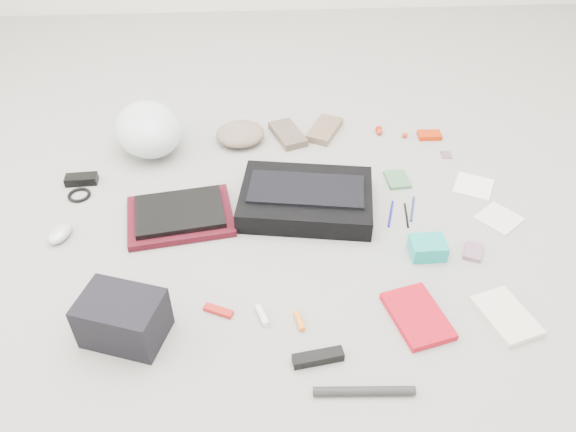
{
  "coord_description": "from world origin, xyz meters",
  "views": [
    {
      "loc": [
        -0.08,
        -1.44,
        1.29
      ],
      "look_at": [
        0.0,
        0.0,
        0.05
      ],
      "focal_mm": 35.0,
      "sensor_mm": 36.0,
      "label": 1
    }
  ],
  "objects": [
    {
      "name": "stamp_sheet",
      "position": [
        0.66,
        0.4,
        0.0
      ],
      "size": [
        0.05,
        0.05,
        0.0
      ],
      "primitive_type": "cube",
      "rotation": [
        0.0,
        0.0,
        -0.05
      ],
      "color": "#735463",
      "rests_on": "ground_plane"
    },
    {
      "name": "power_brick",
      "position": [
        -0.76,
        0.3,
        0.02
      ],
      "size": [
        0.12,
        0.06,
        0.03
      ],
      "primitive_type": "cube",
      "rotation": [
        0.0,
        0.0,
        0.06
      ],
      "color": "black",
      "rests_on": "ground_plane"
    },
    {
      "name": "lollipop_a",
      "position": [
        0.42,
        0.59,
        0.01
      ],
      "size": [
        0.03,
        0.03,
        0.03
      ],
      "primitive_type": "sphere",
      "rotation": [
        0.0,
        0.0,
        -0.11
      ],
      "color": "#B41A00",
      "rests_on": "ground_plane"
    },
    {
      "name": "toiletry_tube_orange",
      "position": [
        0.01,
        -0.42,
        0.01
      ],
      "size": [
        0.03,
        0.07,
        0.02
      ],
      "primitive_type": "cylinder",
      "rotation": [
        1.57,
        0.0,
        0.19
      ],
      "color": "orange",
      "rests_on": "ground_plane"
    },
    {
      "name": "messenger_bag",
      "position": [
        0.07,
        0.1,
        0.04
      ],
      "size": [
        0.5,
        0.39,
        0.08
      ],
      "primitive_type": "cube",
      "rotation": [
        0.0,
        0.0,
        -0.15
      ],
      "color": "black",
      "rests_on": "ground_plane"
    },
    {
      "name": "book_white",
      "position": [
        0.61,
        -0.43,
        0.01
      ],
      "size": [
        0.18,
        0.22,
        0.02
      ],
      "primitive_type": "cube",
      "rotation": [
        0.0,
        0.0,
        0.31
      ],
      "color": "beige",
      "rests_on": "ground_plane"
    },
    {
      "name": "napkin_top",
      "position": [
        0.71,
        0.18,
        0.0
      ],
      "size": [
        0.18,
        0.18,
        0.01
      ],
      "primitive_type": "cube",
      "rotation": [
        0.0,
        0.0,
        1.09
      ],
      "color": "white",
      "rests_on": "ground_plane"
    },
    {
      "name": "notepad",
      "position": [
        0.43,
        0.24,
        0.01
      ],
      "size": [
        0.09,
        0.11,
        0.01
      ],
      "primitive_type": "cube",
      "rotation": [
        0.0,
        0.0,
        0.08
      ],
      "color": "#3F6D47",
      "rests_on": "ground_plane"
    },
    {
      "name": "laptop",
      "position": [
        -0.37,
        0.06,
        0.03
      ],
      "size": [
        0.33,
        0.26,
        0.02
      ],
      "primitive_type": "cube",
      "rotation": [
        0.0,
        0.0,
        0.16
      ],
      "color": "black",
      "rests_on": "laptop_sleeve"
    },
    {
      "name": "napkin_bottom",
      "position": [
        0.74,
        -0.0,
        0.0
      ],
      "size": [
        0.18,
        0.18,
        0.01
      ],
      "primitive_type": "cube",
      "rotation": [
        0.0,
        0.0,
        0.67
      ],
      "color": "silver",
      "rests_on": "ground_plane"
    },
    {
      "name": "lollipop_c",
      "position": [
        0.52,
        0.54,
        0.01
      ],
      "size": [
        0.03,
        0.03,
        0.02
      ],
      "primitive_type": "sphere",
      "rotation": [
        0.0,
        0.0,
        0.14
      ],
      "color": "#AC2F15",
      "rests_on": "ground_plane"
    },
    {
      "name": "bag_flap",
      "position": [
        0.07,
        0.1,
        0.08
      ],
      "size": [
        0.42,
        0.24,
        0.01
      ],
      "primitive_type": "cube",
      "rotation": [
        0.0,
        0.0,
        -0.15
      ],
      "color": "black",
      "rests_on": "messenger_bag"
    },
    {
      "name": "mitten_left",
      "position": [
        0.03,
        0.57,
        0.01
      ],
      "size": [
        0.16,
        0.22,
        0.03
      ],
      "primitive_type": "cube",
      "rotation": [
        0.0,
        0.0,
        0.34
      ],
      "color": "brown",
      "rests_on": "ground_plane"
    },
    {
      "name": "card_deck",
      "position": [
        0.6,
        -0.16,
        0.01
      ],
      "size": [
        0.08,
        0.1,
        0.02
      ],
      "primitive_type": "cube",
      "rotation": [
        0.0,
        0.0,
        -0.43
      ],
      "color": "gray",
      "rests_on": "ground_plane"
    },
    {
      "name": "pen_black",
      "position": [
        0.42,
        0.03,
        0.0
      ],
      "size": [
        0.02,
        0.13,
        0.01
      ],
      "primitive_type": "cylinder",
      "rotation": [
        1.57,
        0.0,
        -0.13
      ],
      "color": "black",
      "rests_on": "ground_plane"
    },
    {
      "name": "laptop_sleeve",
      "position": [
        -0.37,
        0.06,
        0.01
      ],
      "size": [
        0.4,
        0.32,
        0.02
      ],
      "primitive_type": "cube",
      "rotation": [
        0.0,
        0.0,
        0.16
      ],
      "color": "#440B15",
      "rests_on": "ground_plane"
    },
    {
      "name": "mouse",
      "position": [
        -0.77,
        -0.01,
        0.02
      ],
      "size": [
        0.09,
        0.12,
        0.04
      ],
      "primitive_type": "ellipsoid",
      "rotation": [
        0.0,
        0.0,
        -0.29
      ],
      "color": "#BBBCC1",
      "rests_on": "ground_plane"
    },
    {
      "name": "accordion_wallet",
      "position": [
        0.44,
        -0.16,
        0.03
      ],
      "size": [
        0.11,
        0.09,
        0.06
      ],
      "primitive_type": "cube",
      "rotation": [
        0.0,
        0.0,
        0.02
      ],
      "color": "#15AAA1",
      "rests_on": "ground_plane"
    },
    {
      "name": "pen_navy",
      "position": [
        0.45,
        0.07,
        0.0
      ],
      "size": [
        0.05,
        0.13,
        0.01
      ],
      "primitive_type": "cylinder",
      "rotation": [
        1.57,
        0.0,
        -0.3
      ],
      "color": "navy",
      "rests_on": "ground_plane"
    },
    {
      "name": "multitool",
      "position": [
        -0.23,
        -0.36,
        0.01
      ],
      "size": [
        0.09,
        0.06,
        0.01
      ],
      "primitive_type": "cube",
      "rotation": [
        0.0,
        0.0,
        -0.43
      ],
      "color": "#AC1813",
      "rests_on": "ground_plane"
    },
    {
      "name": "ground_plane",
      "position": [
        0.0,
        0.0,
        0.0
      ],
      "size": [
        4.0,
        4.0,
        0.0
      ],
      "primitive_type": "plane",
      "color": "gray"
    },
    {
      "name": "pen_blue",
      "position": [
        0.37,
        0.04,
        0.0
      ],
      "size": [
        0.05,
        0.14,
        0.01
      ],
      "primitive_type": "cylinder",
      "rotation": [
        1.57,
        0.0,
        -0.3
      ],
      "color": "#0C0D94",
      "rests_on": "ground_plane"
    },
    {
      "name": "u_lock",
      "position": [
        0.05,
        -0.55,
        0.01
      ],
      "size": [
        0.14,
        0.06,
        0.03
      ],
      "primitive_type": "cube",
      "rotation": [
        0.0,
        0.0,
        0.16
      ],
      "color": "black",
      "rests_on": "ground_plane"
    },
    {
      "name": "cable_coil",
      "position": [
        -0.75,
        0.21,
        0.01
      ],
      "size": [
        0.1,
        0.1,
        0.01
      ],
      "primitive_type": "torus",
      "rotation": [
        0.0,
        0.0,
        -0.29
      ],
      "color": "black",
      "rests_on": "ground_plane"
    },
    {
      "name": "toiletry_tube_white",
      "position": [
        -0.1,
        -0.39,
        0.01
      ],
      "size": [
        0.04,
        0.08,
        0.02
      ],
      "primitive_type": "cylinder",
      "rotation": [
        1.57,
        0.0,
        0.32
      ],
      "color": "white",
      "rests_on": "ground_plane"
    },
    {
      "name": "bike_helmet",
      "position": [
        -0.53,
        0.51,
        0.1
      ],
      "size": [
        0.36,
        0.39,
        0.19
      ],
      "primitive_type": "ellipsoid",
      "rotation": [
        0.0,
        0.0,
        0.37
      ],
      "color": "white",
      "rests_on": "ground_plane"
    },
    {
      "name": "camera_bag",
      "position": [
        -0.48,
        -0.43,
        0.07
      ],
      "size": [
        0.26,
        0.22,
        0.14
      ],
      "primitive_type": "cube",
      "rotation": [
        0.0,
        0.0,
        -0.32
      ],
      "color": "black",
      "rests_on": "ground_plane"
    },
    {
      "name": "altoids_tin",
      "position": [
        0.63,
        0.53,
        0.01
      ],
      "size": [
        0.1,
        0.06,
        0.02
      ],
      "primitive_type": "cube",
      "rotation": [
        0.0,
        0.0,
        -0.03
      ],
      "color": "#C22703",
      "rests_on": "ground_plane"
    },
    {
      "name": "book_red",
      "position": [
        0.35,
        -0.42,
        0.01
      ],
      "size": [
        0.19,
        0.24,
        0.02
      ],
      "primitive_type": "cube",
      "rotation": [
        0.0,
        0.0,
        0.26
      ],
      "color": "red",
      "rests_on": "ground_plane"
    },
    {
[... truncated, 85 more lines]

